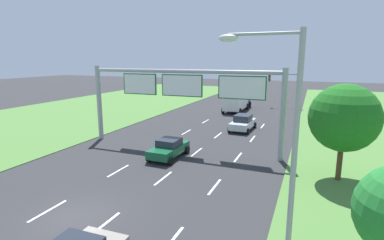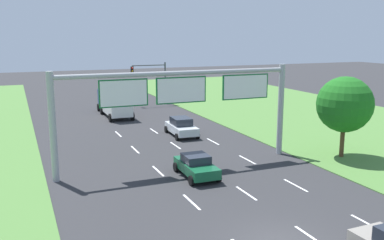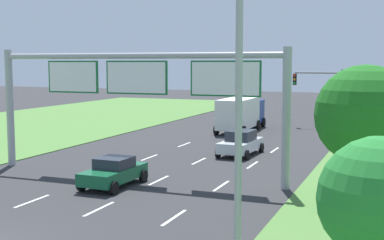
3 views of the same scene
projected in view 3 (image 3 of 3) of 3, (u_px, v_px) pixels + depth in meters
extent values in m
cube|color=white|center=(32.00, 201.00, 24.13)|extent=(0.14, 2.40, 0.01)
cube|color=white|center=(102.00, 175.00, 29.68)|extent=(0.14, 2.40, 0.01)
cube|color=white|center=(150.00, 157.00, 35.22)|extent=(0.14, 2.40, 0.01)
cube|color=white|center=(184.00, 145.00, 40.77)|extent=(0.14, 2.40, 0.01)
cube|color=white|center=(99.00, 209.00, 22.85)|extent=(0.14, 2.40, 0.01)
cube|color=white|center=(159.00, 180.00, 28.40)|extent=(0.14, 2.40, 0.01)
cube|color=white|center=(199.00, 161.00, 33.94)|extent=(0.14, 2.40, 0.01)
cube|color=white|center=(228.00, 147.00, 39.49)|extent=(0.14, 2.40, 0.01)
cube|color=white|center=(174.00, 217.00, 21.57)|extent=(0.14, 2.40, 0.01)
cube|color=white|center=(221.00, 186.00, 27.11)|extent=(0.14, 2.40, 0.01)
cube|color=white|center=(252.00, 165.00, 32.66)|extent=(0.14, 2.40, 0.01)
cube|color=white|center=(275.00, 150.00, 38.20)|extent=(0.14, 2.40, 0.01)
cube|color=silver|center=(240.00, 145.00, 36.15)|extent=(2.10, 4.48, 0.69)
cube|color=#232833|center=(241.00, 135.00, 36.17)|extent=(1.69, 2.18, 0.67)
cylinder|color=black|center=(235.00, 146.00, 38.08)|extent=(0.25, 0.65, 0.64)
cylinder|color=black|center=(261.00, 148.00, 37.29)|extent=(0.25, 0.65, 0.64)
cylinder|color=black|center=(218.00, 153.00, 35.08)|extent=(0.25, 0.65, 0.64)
cylinder|color=black|center=(246.00, 155.00, 34.29)|extent=(0.25, 0.65, 0.64)
cube|color=#145633|center=(114.00, 174.00, 26.96)|extent=(1.89, 4.09, 0.63)
cube|color=#232833|center=(114.00, 162.00, 26.98)|extent=(1.62, 1.72, 0.53)
cylinder|color=black|center=(113.00, 173.00, 28.70)|extent=(0.24, 0.65, 0.64)
cylinder|color=black|center=(143.00, 176.00, 27.99)|extent=(0.24, 0.65, 0.64)
cylinder|color=black|center=(82.00, 185.00, 26.00)|extent=(0.24, 0.65, 0.64)
cylinder|color=black|center=(114.00, 188.00, 25.29)|extent=(0.24, 0.65, 0.64)
cube|color=navy|center=(251.00, 111.00, 51.65)|extent=(2.20, 2.10, 2.20)
cube|color=silver|center=(238.00, 113.00, 47.71)|extent=(2.36, 6.07, 2.59)
cylinder|color=black|center=(241.00, 121.00, 52.64)|extent=(0.28, 0.90, 0.90)
cylinder|color=black|center=(263.00, 122.00, 51.81)|extent=(0.28, 0.90, 0.90)
cylinder|color=black|center=(233.00, 124.00, 50.54)|extent=(0.28, 0.90, 0.90)
cylinder|color=black|center=(258.00, 125.00, 49.66)|extent=(0.28, 0.90, 0.90)
cylinder|color=black|center=(216.00, 130.00, 46.04)|extent=(0.28, 0.90, 0.90)
cylinder|color=black|center=(243.00, 131.00, 45.15)|extent=(0.28, 0.90, 0.90)
cylinder|color=#9EA0A5|center=(10.00, 108.00, 32.24)|extent=(0.44, 0.44, 7.00)
cylinder|color=#9EA0A5|center=(286.00, 119.00, 26.08)|extent=(0.44, 0.44, 7.00)
cylinder|color=#9EA0A5|center=(133.00, 56.00, 28.83)|extent=(16.80, 0.32, 0.32)
cube|color=#0C5B28|center=(73.00, 77.00, 30.37)|extent=(3.26, 0.12, 1.82)
cube|color=white|center=(72.00, 77.00, 30.31)|extent=(3.10, 0.01, 1.66)
cube|color=#0C5B28|center=(136.00, 77.00, 28.88)|extent=(3.65, 0.12, 1.82)
cube|color=white|center=(136.00, 78.00, 28.82)|extent=(3.49, 0.01, 1.66)
cube|color=#0C5B28|center=(225.00, 79.00, 27.03)|extent=(3.73, 0.12, 1.82)
cube|color=white|center=(225.00, 79.00, 26.97)|extent=(3.57, 0.01, 1.66)
cylinder|color=#47494F|center=(342.00, 99.00, 50.86)|extent=(0.20, 0.20, 5.60)
cylinder|color=#47494F|center=(318.00, 73.00, 51.42)|extent=(4.50, 0.14, 0.14)
cube|color=black|center=(295.00, 79.00, 52.32)|extent=(0.32, 0.36, 1.10)
sphere|color=red|center=(294.00, 76.00, 52.09)|extent=(0.22, 0.22, 0.22)
sphere|color=orange|center=(294.00, 79.00, 52.13)|extent=(0.22, 0.22, 0.22)
sphere|color=green|center=(294.00, 83.00, 52.17)|extent=(0.22, 0.22, 0.22)
cylinder|color=#9EA0A5|center=(238.00, 144.00, 13.08)|extent=(0.18, 0.18, 8.50)
sphere|color=#237B2E|center=(381.00, 200.00, 12.73)|extent=(3.07, 3.07, 3.07)
cylinder|color=#513823|center=(363.00, 182.00, 22.44)|extent=(0.33, 0.33, 2.51)
sphere|color=#1C661C|center=(365.00, 115.00, 22.14)|extent=(4.18, 4.18, 4.18)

